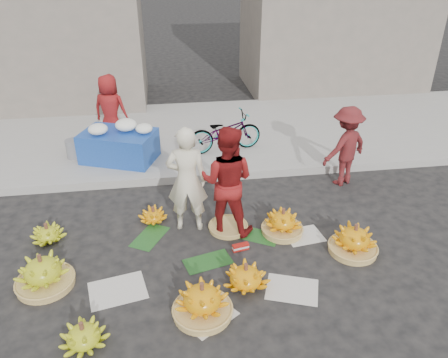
{
  "coord_description": "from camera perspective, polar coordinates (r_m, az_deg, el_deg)",
  "views": [
    {
      "loc": [
        -0.56,
        -4.94,
        3.89
      ],
      "look_at": [
        0.28,
        0.87,
        0.7
      ],
      "focal_mm": 35.0,
      "sensor_mm": 36.0,
      "label": 1
    }
  ],
  "objects": [
    {
      "name": "building_left",
      "position": [
        12.76,
        -25.01,
        17.49
      ],
      "size": [
        6.0,
        3.0,
        4.0
      ],
      "primitive_type": "cube",
      "color": "slate",
      "rests_on": "sidewalk"
    },
    {
      "name": "vendor_cream",
      "position": [
        6.41,
        -4.87,
        -0.13
      ],
      "size": [
        0.65,
        0.47,
        1.66
      ],
      "primitive_type": "imported",
      "rotation": [
        0.0,
        0.0,
        3.01
      ],
      "color": "beige",
      "rests_on": "ground"
    },
    {
      "name": "incense_stack",
      "position": [
        6.32,
        2.18,
        -8.86
      ],
      "size": [
        0.25,
        0.12,
        0.1
      ],
      "primitive_type": "cube",
      "rotation": [
        0.0,
        0.0,
        0.21
      ],
      "color": "#A81811",
      "rests_on": "ground"
    },
    {
      "name": "banana_bunch_0",
      "position": [
        6.1,
        -22.56,
        -11.2
      ],
      "size": [
        0.72,
        0.72,
        0.49
      ],
      "rotation": [
        0.0,
        0.0,
        0.02
      ],
      "color": "#B08B49",
      "rests_on": "ground"
    },
    {
      "name": "curb",
      "position": [
        8.12,
        -3.31,
        0.41
      ],
      "size": [
        40.0,
        0.25,
        0.15
      ],
      "primitive_type": "cube",
      "color": "gray",
      "rests_on": "ground"
    },
    {
      "name": "grey_bucket",
      "position": [
        9.14,
        -18.95,
        3.77
      ],
      "size": [
        0.32,
        0.32,
        0.37
      ],
      "primitive_type": "cylinder",
      "color": "slate",
      "rests_on": "sidewalk"
    },
    {
      "name": "banana_bunch_5",
      "position": [
        6.65,
        7.66,
        -5.67
      ],
      "size": [
        0.7,
        0.7,
        0.43
      ],
      "rotation": [
        0.0,
        0.0,
        0.41
      ],
      "color": "#B08B49",
      "rests_on": "ground"
    },
    {
      "name": "vendor_red",
      "position": [
        6.34,
        0.38,
        -0.26
      ],
      "size": [
        1.0,
        0.9,
        1.68
      ],
      "primitive_type": "imported",
      "rotation": [
        0.0,
        0.0,
        2.76
      ],
      "color": "maroon",
      "rests_on": "ground"
    },
    {
      "name": "sidewalk",
      "position": [
        10.02,
        -4.43,
        5.93
      ],
      "size": [
        40.0,
        4.0,
        0.12
      ],
      "primitive_type": "cube",
      "color": "gray",
      "rests_on": "ground"
    },
    {
      "name": "banana_bunch_7",
      "position": [
        6.98,
        -9.19,
        -4.73
      ],
      "size": [
        0.47,
        0.47,
        0.27
      ],
      "rotation": [
        0.0,
        0.0,
        0.22
      ],
      "color": "orange",
      "rests_on": "ground"
    },
    {
      "name": "banana_bunch_2",
      "position": [
        5.29,
        -2.85,
        -15.61
      ],
      "size": [
        0.81,
        0.81,
        0.48
      ],
      "rotation": [
        0.0,
        0.0,
        -0.4
      ],
      "color": "#B08B49",
      "rests_on": "ground"
    },
    {
      "name": "banana_bunch_1",
      "position": [
        5.25,
        -17.9,
        -18.86
      ],
      "size": [
        0.54,
        0.54,
        0.32
      ],
      "rotation": [
        0.0,
        0.0,
        0.07
      ],
      "color": "#94AC18",
      "rests_on": "ground"
    },
    {
      "name": "basket_spare",
      "position": [
        6.75,
        0.55,
        -6.32
      ],
      "size": [
        0.65,
        0.65,
        0.07
      ],
      "primitive_type": "cylinder",
      "rotation": [
        0.0,
        0.0,
        0.13
      ],
      "color": "#B08B49",
      "rests_on": "ground"
    },
    {
      "name": "ground",
      "position": [
        6.31,
        -1.4,
        -9.53
      ],
      "size": [
        80.0,
        80.0,
        0.0
      ],
      "primitive_type": "plane",
      "color": "black",
      "rests_on": "ground"
    },
    {
      "name": "man_striped",
      "position": [
        8.01,
        15.6,
        4.13
      ],
      "size": [
        1.08,
        0.89,
        1.46
      ],
      "primitive_type": "imported",
      "rotation": [
        0.0,
        0.0,
        3.57
      ],
      "color": "maroon",
      "rests_on": "ground"
    },
    {
      "name": "banana_bunch_4",
      "position": [
        6.47,
        16.63,
        -7.64
      ],
      "size": [
        0.68,
        0.68,
        0.46
      ],
      "rotation": [
        0.0,
        0.0,
        -0.14
      ],
      "color": "#B08B49",
      "rests_on": "ground"
    },
    {
      "name": "banana_bunch_6",
      "position": [
        6.97,
        -22.05,
        -6.6
      ],
      "size": [
        0.48,
        0.48,
        0.3
      ],
      "rotation": [
        0.0,
        0.0,
        -0.07
      ],
      "color": "#94AC18",
      "rests_on": "ground"
    },
    {
      "name": "flower_vendor",
      "position": [
        9.4,
        -14.6,
        8.73
      ],
      "size": [
        0.83,
        0.68,
        1.47
      ],
      "primitive_type": "imported",
      "rotation": [
        0.0,
        0.0,
        2.8
      ],
      "color": "maroon",
      "rests_on": "sidewalk"
    },
    {
      "name": "banana_leaves",
      "position": [
        6.46,
        -2.51,
        -8.5
      ],
      "size": [
        2.0,
        1.0,
        0.0
      ],
      "primitive_type": null,
      "color": "#18491A",
      "rests_on": "ground"
    },
    {
      "name": "bicycle",
      "position": [
        8.85,
        0.08,
        6.13
      ],
      "size": [
        0.8,
        1.6,
        0.81
      ],
      "primitive_type": "imported",
      "rotation": [
        0.0,
        0.0,
        1.75
      ],
      "color": "gray",
      "rests_on": "sidewalk"
    },
    {
      "name": "newspaper_scatter",
      "position": [
        5.71,
        -0.39,
        -14.41
      ],
      "size": [
        3.2,
        1.8,
        0.0
      ],
      "primitive_type": null,
      "color": "silver",
      "rests_on": "ground"
    },
    {
      "name": "flower_table",
      "position": [
        8.73,
        -13.52,
        4.47
      ],
      "size": [
        1.59,
        1.3,
        0.8
      ],
      "rotation": [
        0.0,
        0.0,
        -0.37
      ],
      "color": "#173D98",
      "rests_on": "sidewalk"
    },
    {
      "name": "banana_bunch_3",
      "position": [
        5.68,
        2.85,
        -12.6
      ],
      "size": [
        0.74,
        0.74,
        0.36
      ],
      "rotation": [
        0.0,
        0.0,
        0.38
      ],
      "color": "orange",
      "rests_on": "ground"
    }
  ]
}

